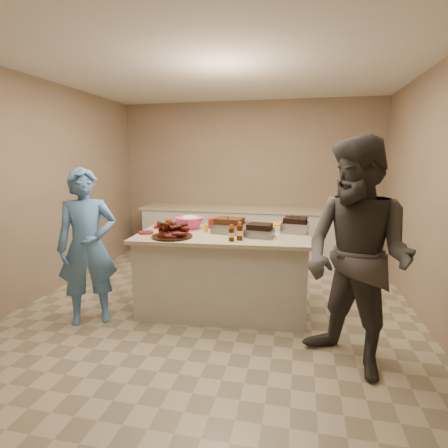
% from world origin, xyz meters
% --- Properties ---
extents(room, '(4.50, 5.00, 2.70)m').
position_xyz_m(room, '(0.00, 0.00, 0.00)').
color(room, '#8E765B').
rests_on(room, ground).
extents(back_counter, '(3.60, 0.64, 0.90)m').
position_xyz_m(back_counter, '(0.00, 2.20, 0.45)').
color(back_counter, beige).
rests_on(back_counter, ground).
extents(island, '(1.97, 1.14, 0.90)m').
position_xyz_m(island, '(0.09, 0.10, 0.00)').
color(island, beige).
rests_on(island, ground).
extents(rib_platter, '(0.51, 0.51, 0.17)m').
position_xyz_m(rib_platter, '(-0.40, -0.20, 0.90)').
color(rib_platter, '#390903').
rests_on(rib_platter, island).
extents(pulled_pork_tray, '(0.39, 0.31, 0.11)m').
position_xyz_m(pulled_pork_tray, '(0.14, 0.17, 0.90)').
color(pulled_pork_tray, '#47230F').
rests_on(pulled_pork_tray, island).
extents(brisket_tray, '(0.32, 0.27, 0.09)m').
position_xyz_m(brisket_tray, '(0.50, 0.03, 0.90)').
color(brisket_tray, black).
rests_on(brisket_tray, island).
extents(roasting_pan, '(0.32, 0.32, 0.11)m').
position_xyz_m(roasting_pan, '(0.87, 0.36, 0.90)').
color(roasting_pan, gray).
rests_on(roasting_pan, island).
extents(coleslaw_bowl, '(0.37, 0.37, 0.23)m').
position_xyz_m(coleslaw_bowl, '(-0.37, 0.30, 0.90)').
color(coleslaw_bowl, '#D4397D').
rests_on(coleslaw_bowl, island).
extents(sausage_plate, '(0.32, 0.32, 0.05)m').
position_xyz_m(sausage_plate, '(0.25, 0.46, 0.90)').
color(sausage_plate, silver).
rests_on(sausage_plate, island).
extents(mac_cheese_dish, '(0.36, 0.29, 0.09)m').
position_xyz_m(mac_cheese_dish, '(0.74, 0.42, 0.90)').
color(mac_cheese_dish, orange).
rests_on(mac_cheese_dish, island).
extents(bbq_bottle_a, '(0.06, 0.06, 0.17)m').
position_xyz_m(bbq_bottle_a, '(0.25, -0.24, 0.90)').
color(bbq_bottle_a, '#3F1802').
rests_on(bbq_bottle_a, island).
extents(bbq_bottle_b, '(0.07, 0.07, 0.19)m').
position_xyz_m(bbq_bottle_b, '(0.32, -0.17, 0.90)').
color(bbq_bottle_b, '#3F1802').
rests_on(bbq_bottle_b, island).
extents(mustard_bottle, '(0.05, 0.05, 0.12)m').
position_xyz_m(mustard_bottle, '(-0.12, 0.13, 0.90)').
color(mustard_bottle, '#ECB30E').
rests_on(mustard_bottle, island).
extents(sauce_bowl, '(0.13, 0.05, 0.13)m').
position_xyz_m(sauce_bowl, '(-0.04, 0.36, 0.90)').
color(sauce_bowl, silver).
rests_on(sauce_bowl, island).
extents(plate_stack_large, '(0.27, 0.27, 0.03)m').
position_xyz_m(plate_stack_large, '(-0.69, 0.30, 0.90)').
color(plate_stack_large, maroon).
rests_on(plate_stack_large, island).
extents(plate_stack_small, '(0.17, 0.17, 0.02)m').
position_xyz_m(plate_stack_small, '(-0.76, -0.08, 0.90)').
color(plate_stack_small, maroon).
rests_on(plate_stack_small, island).
extents(plastic_cup, '(0.10, 0.09, 0.09)m').
position_xyz_m(plastic_cup, '(-0.66, 0.37, 0.90)').
color(plastic_cup, brown).
rests_on(plastic_cup, island).
extents(basket_stack, '(0.24, 0.19, 0.11)m').
position_xyz_m(basket_stack, '(-0.05, 0.44, 0.90)').
color(basket_stack, maroon).
rests_on(basket_stack, island).
extents(guest_blue, '(1.35, 1.72, 0.39)m').
position_xyz_m(guest_blue, '(-1.24, -0.47, 0.00)').
color(guest_blue, '#4B7DB7').
rests_on(guest_blue, ground).
extents(guest_gray, '(1.99, 2.02, 0.72)m').
position_xyz_m(guest_gray, '(1.37, -0.80, 0.00)').
color(guest_gray, '#44423E').
rests_on(guest_gray, ground).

